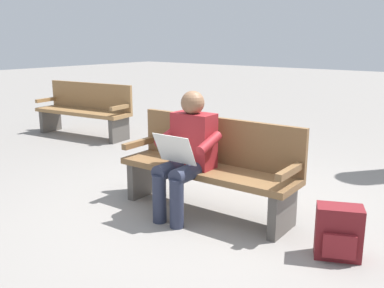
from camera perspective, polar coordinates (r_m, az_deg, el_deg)
name	(u,v)px	position (r m, az deg, el deg)	size (l,w,h in m)	color
ground_plane	(206,212)	(4.31, 1.81, -8.81)	(40.00, 40.00, 0.00)	gray
bench_near	(210,165)	(4.21, 2.40, -2.73)	(1.82, 0.55, 0.90)	brown
person_seated	(187,151)	(4.04, -0.68, -0.93)	(0.58, 0.58, 1.18)	maroon
backpack	(339,233)	(3.57, 18.61, -10.93)	(0.39, 0.34, 0.41)	maroon
bench_far	(85,109)	(7.73, -13.79, 4.45)	(1.85, 0.72, 0.90)	olive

